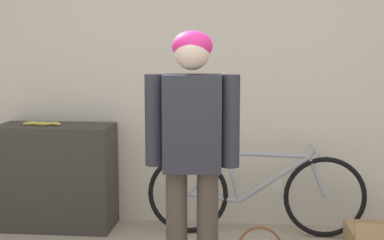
{
  "coord_description": "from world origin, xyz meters",
  "views": [
    {
      "loc": [
        0.26,
        -2.13,
        1.49
      ],
      "look_at": [
        -0.04,
        0.98,
        1.07
      ],
      "focal_mm": 50.0,
      "sensor_mm": 36.0,
      "label": 1
    }
  ],
  "objects_px": {
    "banana": "(42,124)",
    "cardboard_box": "(376,240)",
    "bicycle": "(255,192)",
    "person": "(192,138)"
  },
  "relations": [
    {
      "from": "banana",
      "to": "cardboard_box",
      "type": "relative_size",
      "value": 0.65
    },
    {
      "from": "bicycle",
      "to": "cardboard_box",
      "type": "xyz_separation_m",
      "value": [
        0.89,
        -0.26,
        -0.27
      ]
    },
    {
      "from": "person",
      "to": "bicycle",
      "type": "distance_m",
      "value": 1.29
    },
    {
      "from": "person",
      "to": "cardboard_box",
      "type": "height_order",
      "value": "person"
    },
    {
      "from": "person",
      "to": "bicycle",
      "type": "xyz_separation_m",
      "value": [
        0.4,
        1.06,
        -0.61
      ]
    },
    {
      "from": "banana",
      "to": "cardboard_box",
      "type": "height_order",
      "value": "banana"
    },
    {
      "from": "bicycle",
      "to": "cardboard_box",
      "type": "distance_m",
      "value": 0.96
    },
    {
      "from": "banana",
      "to": "cardboard_box",
      "type": "xyz_separation_m",
      "value": [
        2.62,
        -0.26,
        -0.8
      ]
    },
    {
      "from": "banana",
      "to": "person",
      "type": "bearing_deg",
      "value": -38.48
    },
    {
      "from": "person",
      "to": "bicycle",
      "type": "relative_size",
      "value": 0.92
    }
  ]
}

